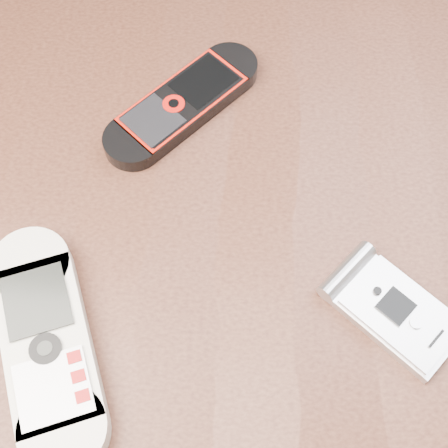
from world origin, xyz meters
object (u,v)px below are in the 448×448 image
table (218,284)px  motorola_razr (397,312)px  nokia_white (47,343)px  nokia_black_red (183,103)px

table → motorola_razr: 0.18m
nokia_white → nokia_black_red: 0.22m
nokia_black_red → table: bearing=-30.5°
table → nokia_black_red: (-0.03, 0.11, 0.11)m
table → motorola_razr: size_ratio=12.58×
nokia_black_red → motorola_razr: size_ratio=1.60×
nokia_black_red → motorola_razr: (0.15, -0.17, -0.00)m
motorola_razr → nokia_white: bearing=139.3°
nokia_white → motorola_razr: nokia_white is taller
table → nokia_black_red: nokia_black_red is taller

